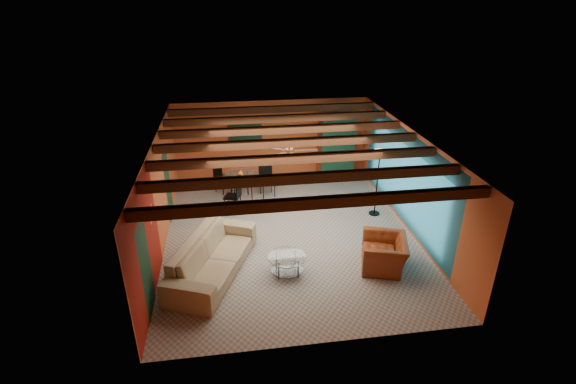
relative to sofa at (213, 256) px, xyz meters
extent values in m
cube|color=gray|center=(1.99, 1.46, -0.43)|extent=(6.50, 8.00, 0.01)
cube|color=silver|center=(1.99, 1.46, 2.27)|extent=(6.50, 8.00, 0.01)
cube|color=#C4582D|center=(1.99, 5.46, 0.92)|extent=(6.50, 0.02, 2.70)
cube|color=maroon|center=(-1.26, 1.46, 0.92)|extent=(0.02, 8.00, 2.70)
cube|color=#287074|center=(5.24, 1.46, 0.92)|extent=(0.02, 8.00, 2.70)
imported|color=#9D8865|center=(0.00, 0.00, 0.00)|extent=(2.19, 3.19, 0.87)
imported|color=maroon|center=(3.97, -0.36, -0.06)|extent=(1.29, 1.39, 0.75)
cube|color=brown|center=(4.19, 5.16, 0.61)|extent=(1.26, 0.75, 2.08)
cube|color=black|center=(1.09, 5.42, 1.22)|extent=(1.05, 0.03, 0.65)
imported|color=#26661E|center=(4.19, 5.16, 1.86)|extent=(0.48, 0.45, 0.43)
imported|color=orange|center=(0.83, 3.76, 0.79)|extent=(0.19, 0.19, 0.18)
camera|label=1|loc=(0.52, -8.32, 5.48)|focal=26.48mm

